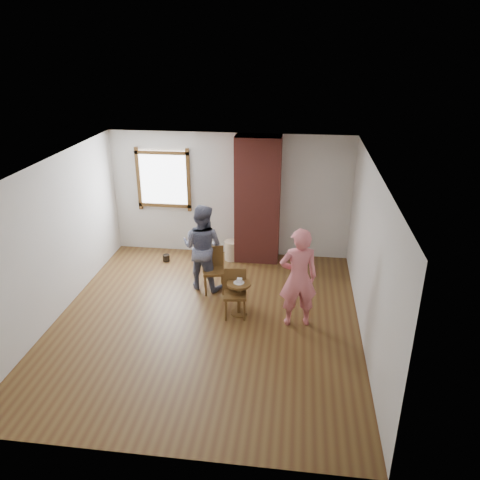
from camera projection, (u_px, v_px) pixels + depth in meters
name	position (u px, v px, depth m)	size (l,w,h in m)	color
ground	(207.00, 321.00, 7.75)	(5.50, 5.50, 0.00)	brown
room_shell	(207.00, 206.00, 7.59)	(5.04, 5.52, 2.62)	silver
brick_chimney	(258.00, 200.00, 9.44)	(0.90, 0.50, 2.60)	brown
stoneware_crock	(232.00, 250.00, 9.84)	(0.32, 0.32, 0.41)	beige
dark_pot	(166.00, 258.00, 9.81)	(0.14, 0.14, 0.14)	black
dining_chair_left	(213.00, 267.00, 8.55)	(0.47, 0.47, 0.84)	brown
dining_chair_right	(235.00, 290.00, 7.80)	(0.42, 0.42, 0.80)	brown
side_table	(239.00, 293.00, 7.80)	(0.40, 0.40, 0.60)	brown
cake_plate	(239.00, 282.00, 7.72)	(0.18, 0.18, 0.01)	white
cake_slice	(239.00, 281.00, 7.70)	(0.08, 0.07, 0.06)	silver
man	(202.00, 247.00, 8.52)	(0.79, 0.61, 1.62)	#141638
person_pink	(298.00, 278.00, 7.37)	(0.61, 0.40, 1.68)	#E3717A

